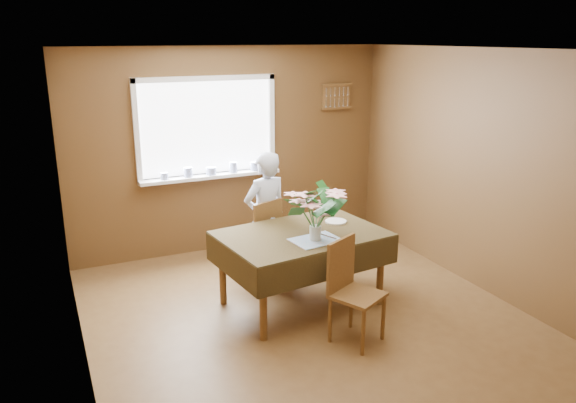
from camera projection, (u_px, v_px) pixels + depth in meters
name	position (u px, v px, depth m)	size (l,w,h in m)	color
floor	(312.00, 323.00, 5.30)	(4.50, 4.50, 0.00)	brown
ceiling	(316.00, 49.00, 4.60)	(4.50, 4.50, 0.00)	white
wall_back	(231.00, 150.00, 6.91)	(4.00, 4.00, 0.00)	brown
wall_front	(505.00, 301.00, 2.99)	(4.00, 4.00, 0.00)	brown
wall_left	(73.00, 226.00, 4.16)	(4.50, 4.50, 0.00)	brown
wall_right	(488.00, 174.00, 5.74)	(4.50, 4.50, 0.00)	brown
window_assembly	(209.00, 145.00, 6.72)	(1.72, 0.20, 1.22)	white
spoon_rack	(337.00, 96.00, 7.29)	(0.44, 0.05, 0.33)	brown
dining_table	(302.00, 242.00, 5.50)	(1.69, 1.25, 0.77)	brown
chair_far	(262.00, 236.00, 6.12)	(0.51, 0.51, 0.92)	brown
chair_near	(350.00, 286.00, 4.91)	(0.53, 0.53, 0.92)	brown
seated_woman	(266.00, 217.00, 6.08)	(0.53, 0.35, 1.44)	white
flower_bouquet	(316.00, 208.00, 5.19)	(0.57, 0.57, 0.49)	white
side_plate	(336.00, 221.00, 5.79)	(0.22, 0.22, 0.01)	white
table_knife	(326.00, 236.00, 5.37)	(0.02, 0.24, 0.00)	silver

